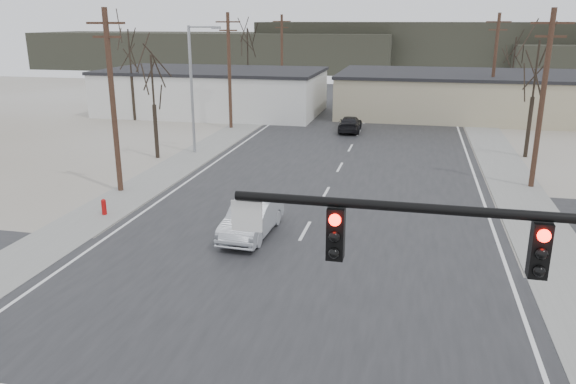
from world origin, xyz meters
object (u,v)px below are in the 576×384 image
fire_hydrant (104,207)px  car_far_b (364,91)px  sedan_crossing (252,218)px  car_far_a (350,124)px

fire_hydrant → car_far_b: bearing=80.2°
fire_hydrant → sedan_crossing: 8.01m
sedan_crossing → car_far_a: (1.45, 25.53, -0.14)m
sedan_crossing → car_far_b: 49.14m
car_far_b → car_far_a: bearing=-83.1°
car_far_a → sedan_crossing: bearing=84.6°
sedan_crossing → car_far_b: bearing=91.8°
fire_hydrant → car_far_b: (8.34, 48.16, 0.31)m
fire_hydrant → car_far_a: bearing=69.0°
sedan_crossing → car_far_b: size_ratio=1.16×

